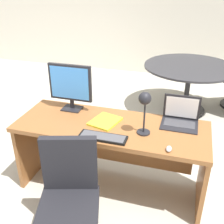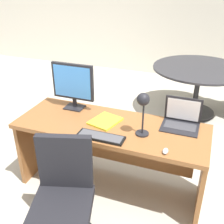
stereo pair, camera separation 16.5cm
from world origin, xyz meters
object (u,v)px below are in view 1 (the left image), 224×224
at_px(laptop, 181,115).
at_px(keyboard, 102,137).
at_px(desk_lamp, 145,104).
at_px(meeting_table, 189,77).
at_px(monitor, 70,84).
at_px(book, 105,121).
at_px(office_chair, 70,208).
at_px(mouse, 169,149).
at_px(desk, 112,140).

bearing_deg(laptop, keyboard, -142.17).
relative_size(desk_lamp, meeting_table, 0.29).
xyz_separation_m(monitor, desk_lamp, (0.82, -0.29, 0.02)).
xyz_separation_m(book, meeting_table, (0.72, 2.05, -0.18)).
relative_size(keyboard, office_chair, 0.45).
xyz_separation_m(keyboard, mouse, (0.58, -0.03, 0.01)).
height_order(book, office_chair, office_chair).
bearing_deg(desk_lamp, book, 163.52).
distance_m(laptop, desk_lamp, 0.50).
bearing_deg(mouse, meeting_table, 88.14).
height_order(monitor, book, monitor).
distance_m(desk_lamp, office_chair, 1.04).
xyz_separation_m(desk, laptop, (0.63, 0.19, 0.28)).
bearing_deg(book, desk_lamp, -16.48).
height_order(laptop, mouse, laptop).
bearing_deg(laptop, meeting_table, 89.20).
xyz_separation_m(book, office_chair, (-0.05, -0.78, -0.38)).
xyz_separation_m(desk_lamp, office_chair, (-0.44, -0.67, -0.67)).
xyz_separation_m(laptop, office_chair, (-0.74, -0.99, -0.45)).
height_order(desk, keyboard, keyboard).
distance_m(mouse, book, 0.71).
distance_m(desk, monitor, 0.71).
xyz_separation_m(mouse, meeting_table, (0.08, 2.36, -0.19)).
relative_size(monitor, keyboard, 1.15).
bearing_deg(meeting_table, office_chair, -105.12).
height_order(desk, book, book).
distance_m(book, meeting_table, 2.18).
bearing_deg(laptop, mouse, -95.63).
bearing_deg(monitor, book, -22.20).
bearing_deg(desk, mouse, -29.02).
height_order(keyboard, office_chair, office_chair).
relative_size(monitor, laptop, 1.43).
distance_m(office_chair, meeting_table, 2.94).
xyz_separation_m(laptop, meeting_table, (0.03, 1.84, -0.25)).
relative_size(monitor, office_chair, 0.51).
xyz_separation_m(desk, keyboard, (-0.00, -0.29, 0.22)).
distance_m(book, office_chair, 0.87).
xyz_separation_m(desk, meeting_table, (0.65, 2.04, 0.03)).
distance_m(desk, desk_lamp, 0.62).
relative_size(desk, keyboard, 4.31).
relative_size(desk, book, 5.44).
xyz_separation_m(desk, desk_lamp, (0.32, -0.13, 0.51)).
bearing_deg(mouse, book, 154.73).
relative_size(monitor, book, 1.45).
bearing_deg(keyboard, mouse, -2.47).
xyz_separation_m(desk, book, (-0.07, -0.01, 0.21)).
xyz_separation_m(laptop, keyboard, (-0.63, -0.49, -0.07)).
bearing_deg(laptop, book, -163.19).
bearing_deg(keyboard, desk, 89.22).
height_order(monitor, mouse, monitor).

